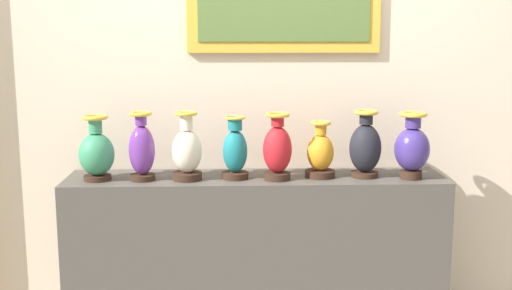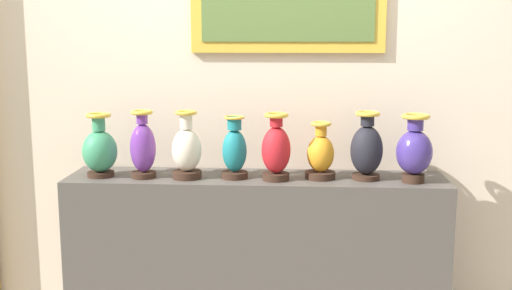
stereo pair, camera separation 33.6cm
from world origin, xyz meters
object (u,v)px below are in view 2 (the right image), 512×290
object	(u,v)px
vase_ivory	(187,150)
vase_onyx	(367,149)
vase_indigo	(414,150)
vase_jade	(100,150)
vase_teal	(235,151)
vase_violet	(143,148)
vase_crimson	(276,150)
vase_amber	(321,155)

from	to	relation	value
vase_ivory	vase_onyx	xyz separation A→B (m)	(0.94, 0.03, 0.01)
vase_ivory	vase_indigo	size ratio (longest dim) A/B	1.02
vase_jade	vase_teal	size ratio (longest dim) A/B	1.03
vase_violet	vase_onyx	world-z (taller)	vase_violet
vase_violet	vase_onyx	bearing A→B (deg)	1.60
vase_jade	vase_crimson	bearing A→B (deg)	-1.37
vase_jade	vase_onyx	xyz separation A→B (m)	(1.41, 0.02, 0.02)
vase_violet	vase_crimson	distance (m)	0.70
vase_jade	vase_violet	world-z (taller)	vase_violet
vase_violet	vase_ivory	world-z (taller)	same
vase_violet	vase_amber	bearing A→B (deg)	2.26
vase_violet	vase_ivory	xyz separation A→B (m)	(0.23, -0.00, -0.01)
vase_onyx	vase_teal	bearing A→B (deg)	-178.88
vase_jade	vase_onyx	world-z (taller)	vase_onyx
vase_teal	vase_violet	bearing A→B (deg)	-177.71
vase_onyx	vase_ivory	bearing A→B (deg)	-177.97
vase_jade	vase_ivory	world-z (taller)	vase_ivory
vase_violet	vase_jade	bearing A→B (deg)	177.65
vase_teal	vase_crimson	distance (m)	0.22
vase_amber	vase_ivory	bearing A→B (deg)	-176.94
vase_ivory	vase_amber	xyz separation A→B (m)	(0.70, 0.04, -0.02)
vase_violet	vase_indigo	size ratio (longest dim) A/B	1.02
vase_violet	vase_crimson	world-z (taller)	vase_violet
vase_jade	vase_crimson	distance (m)	0.94
vase_jade	vase_amber	bearing A→B (deg)	1.33
vase_teal	vase_amber	xyz separation A→B (m)	(0.45, 0.02, -0.02)
vase_teal	vase_amber	size ratio (longest dim) A/B	1.09
vase_jade	vase_teal	bearing A→B (deg)	0.77
vase_indigo	vase_ivory	bearing A→B (deg)	179.17
vase_violet	vase_teal	size ratio (longest dim) A/B	1.09
vase_amber	vase_indigo	bearing A→B (deg)	-6.57
vase_violet	vase_amber	xyz separation A→B (m)	(0.94, 0.04, -0.04)
vase_teal	vase_crimson	size ratio (longest dim) A/B	0.94
vase_violet	vase_crimson	xyz separation A→B (m)	(0.70, -0.01, -0.00)
vase_teal	vase_onyx	size ratio (longest dim) A/B	0.92
vase_ivory	vase_crimson	bearing A→B (deg)	-1.50
vase_violet	vase_onyx	distance (m)	1.18
vase_jade	vase_amber	world-z (taller)	vase_jade
vase_violet	vase_ivory	size ratio (longest dim) A/B	1.00
vase_onyx	vase_crimson	bearing A→B (deg)	-174.45
vase_ivory	vase_crimson	world-z (taller)	vase_ivory
vase_jade	vase_onyx	bearing A→B (deg)	0.94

